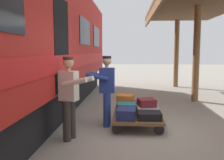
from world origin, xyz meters
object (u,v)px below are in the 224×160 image
at_px(luggage_cart, 137,115).
at_px(porter_by_door, 70,95).
at_px(suitcase_olive_duffel, 146,104).
at_px(porter_in_overalls, 106,88).
at_px(suitcase_navy_fabric, 126,113).
at_px(suitcase_maroon_trunk, 147,103).
at_px(suitcase_teal_softside, 127,108).
at_px(suitcase_gray_aluminum, 148,110).
at_px(suitcase_black_hardshell, 149,115).
at_px(suitcase_red_plastic, 127,105).
at_px(suitcase_orange_carryall, 125,98).

xyz_separation_m(luggage_cart, porter_by_door, (1.40, 1.12, 0.67)).
xyz_separation_m(suitcase_olive_duffel, porter_in_overalls, (1.01, 0.57, 0.49)).
bearing_deg(suitcase_navy_fabric, porter_in_overalls, -36.07).
xyz_separation_m(luggage_cart, suitcase_maroon_trunk, (-0.23, 0.01, 0.32)).
relative_size(luggage_cart, porter_by_door, 1.00).
bearing_deg(suitcase_teal_softside, suitcase_navy_fabric, 90.00).
distance_m(suitcase_gray_aluminum, suitcase_teal_softside, 0.52).
bearing_deg(suitcase_black_hardshell, suitcase_maroon_trunk, -86.35).
height_order(suitcase_red_plastic, porter_by_door, porter_by_door).
relative_size(suitcase_navy_fabric, porter_by_door, 0.36).
height_order(suitcase_olive_duffel, suitcase_orange_carryall, suitcase_orange_carryall).
relative_size(luggage_cart, suitcase_maroon_trunk, 4.03).
distance_m(suitcase_navy_fabric, porter_by_door, 1.41).
height_order(suitcase_olive_duffel, porter_in_overalls, porter_in_overalls).
bearing_deg(suitcase_orange_carryall, suitcase_red_plastic, 135.12).
bearing_deg(suitcase_maroon_trunk, porter_in_overalls, 5.74).
height_order(suitcase_red_plastic, suitcase_maroon_trunk, suitcase_maroon_trunk).
distance_m(suitcase_gray_aluminum, suitcase_olive_duffel, 0.47).
relative_size(suitcase_olive_duffel, porter_in_overalls, 0.26).
bearing_deg(suitcase_black_hardshell, porter_in_overalls, -19.69).
bearing_deg(suitcase_olive_duffel, porter_by_door, 43.67).
distance_m(suitcase_teal_softside, suitcase_black_hardshell, 0.70).
bearing_deg(suitcase_teal_softside, suitcase_olive_duffel, -137.74).
relative_size(suitcase_maroon_trunk, porter_by_door, 0.25).
height_order(suitcase_gray_aluminum, suitcase_navy_fabric, suitcase_navy_fabric).
distance_m(suitcase_navy_fabric, suitcase_maroon_trunk, 0.69).
bearing_deg(suitcase_maroon_trunk, suitcase_olive_duffel, -93.55).
xyz_separation_m(suitcase_red_plastic, suitcase_black_hardshell, (-0.52, 0.94, -0.01)).
relative_size(suitcase_red_plastic, suitcase_orange_carryall, 1.33).
relative_size(suitcase_orange_carryall, porter_by_door, 0.24).
xyz_separation_m(luggage_cart, suitcase_orange_carryall, (0.30, -0.51, 0.32)).
height_order(suitcase_orange_carryall, porter_by_door, porter_by_door).
height_order(suitcase_olive_duffel, suitcase_black_hardshell, suitcase_olive_duffel).
bearing_deg(porter_by_door, porter_in_overalls, -122.61).
height_order(suitcase_olive_duffel, suitcase_navy_fabric, suitcase_olive_duffel).
xyz_separation_m(suitcase_navy_fabric, porter_by_door, (1.14, 0.65, 0.51)).
bearing_deg(suitcase_olive_duffel, suitcase_orange_carryall, -4.05).
height_order(luggage_cart, suitcase_navy_fabric, suitcase_navy_fabric).
bearing_deg(luggage_cart, suitcase_black_hardshell, 118.82).
xyz_separation_m(suitcase_teal_softside, suitcase_black_hardshell, (-0.52, 0.47, -0.04)).
bearing_deg(suitcase_navy_fabric, suitcase_gray_aluminum, -137.74).
bearing_deg(suitcase_gray_aluminum, suitcase_black_hardshell, 90.00).
height_order(luggage_cart, porter_in_overalls, porter_in_overalls).
bearing_deg(suitcase_olive_duffel, suitcase_maroon_trunk, 86.45).
xyz_separation_m(suitcase_gray_aluminum, porter_by_door, (1.66, 1.12, 0.54)).
relative_size(suitcase_olive_duffel, suitcase_orange_carryall, 1.09).
bearing_deg(suitcase_orange_carryall, suitcase_navy_fabric, 92.32).
bearing_deg(suitcase_maroon_trunk, suitcase_navy_fabric, 43.51).
relative_size(suitcase_olive_duffel, suitcase_maroon_trunk, 1.06).
height_order(luggage_cart, porter_by_door, porter_by_door).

